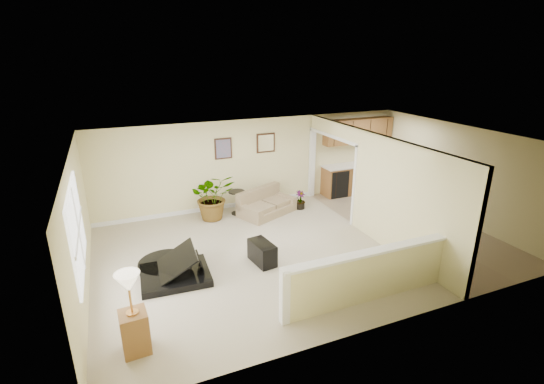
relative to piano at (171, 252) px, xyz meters
name	(u,v)px	position (x,y,z in m)	size (l,w,h in m)	color
floor	(302,247)	(2.96, 0.11, -0.52)	(9.00, 9.00, 0.00)	tan
back_wall	(256,162)	(2.96, 3.11, 0.73)	(9.00, 0.04, 2.50)	beige
front_wall	(393,257)	(2.96, -2.89, 0.73)	(9.00, 0.04, 2.50)	beige
left_wall	(78,229)	(-1.54, 0.11, 0.73)	(0.04, 6.00, 2.50)	beige
right_wall	(457,173)	(7.46, 0.11, 0.73)	(0.04, 6.00, 2.50)	beige
ceiling	(305,140)	(2.96, 0.11, 1.98)	(9.00, 6.00, 0.04)	silver
kitchen_vinyl	(411,225)	(6.11, 0.11, -0.52)	(2.70, 6.00, 0.01)	#8B765E
interior_partition	(365,184)	(4.76, 0.36, 0.70)	(0.18, 5.99, 2.50)	beige
pony_half_wall	(366,275)	(3.04, -2.19, 0.00)	(3.42, 0.22, 1.00)	beige
left_window	(76,230)	(-1.52, -0.39, 0.93)	(0.05, 2.15, 1.45)	white
wall_art_left	(223,149)	(2.01, 3.08, 1.23)	(0.48, 0.04, 0.58)	#372014
wall_mirror	(266,143)	(3.26, 3.08, 1.28)	(0.55, 0.04, 0.55)	#372014
kitchen_cabinets	(354,166)	(6.15, 2.84, 0.35)	(2.36, 0.65, 2.33)	brown
piano	(171,252)	(0.00, 0.00, 0.00)	(1.60, 1.66, 1.25)	black
piano_bench	(262,253)	(1.85, -0.21, -0.29)	(0.35, 0.70, 0.47)	black
loveseat	(266,202)	(2.96, 2.31, -0.19)	(1.87, 1.45, 0.88)	#957B5E
accent_table	(237,199)	(2.19, 2.56, -0.10)	(0.46, 0.46, 0.66)	black
palm_plant	(213,197)	(1.51, 2.50, 0.10)	(1.17, 1.03, 1.26)	black
small_plant	(300,201)	(3.97, 2.24, -0.30)	(0.37, 0.37, 0.52)	black
lamp_stand	(133,319)	(-0.84, -1.93, 0.04)	(0.41, 0.41, 1.32)	brown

